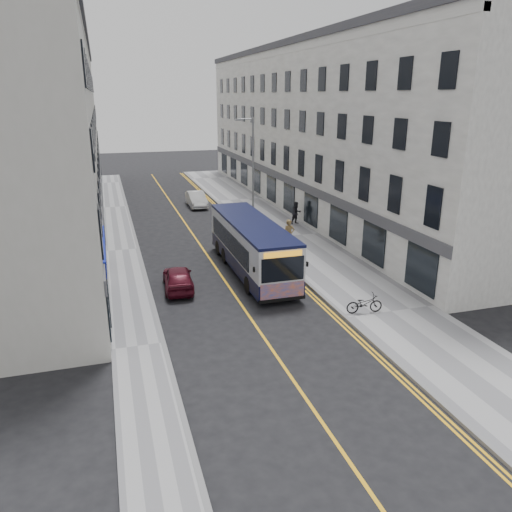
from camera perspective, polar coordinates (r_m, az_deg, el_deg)
ground at (r=22.14m, az=-0.51°, el=-7.29°), size 140.00×140.00×0.00m
pavement_east at (r=34.69m, az=3.79°, el=2.23°), size 4.50×64.00×0.12m
pavement_west at (r=32.60m, az=-15.06°, el=0.60°), size 2.00×64.00×0.12m
kerb_east at (r=33.99m, az=0.23°, el=1.95°), size 0.18×64.00×0.13m
kerb_west at (r=32.63m, az=-13.31°, el=0.76°), size 0.18×64.00×0.13m
road_centre_line at (r=33.09m, az=-6.40°, el=1.27°), size 0.12×64.00×0.01m
road_dbl_yellow_inner at (r=33.88m, az=-0.49°, el=1.78°), size 0.10×64.00×0.01m
road_dbl_yellow_outer at (r=33.93m, az=-0.17°, el=1.81°), size 0.10×64.00×0.01m
terrace_east at (r=43.81m, az=6.34°, el=14.01°), size 6.00×46.00×13.00m
terrace_west at (r=40.46m, az=-22.19°, el=12.51°), size 6.00×46.00×13.00m
streetlamp at (r=35.00m, az=-0.47°, el=9.65°), size 1.32×0.18×8.00m
city_bus at (r=27.36m, az=-0.51°, el=1.29°), size 2.35×10.05×2.92m
bicycle at (r=22.88m, az=12.28°, el=-5.34°), size 1.72×0.78×0.87m
pedestrian_near at (r=31.38m, az=3.80°, el=2.45°), size 0.78×0.60×1.91m
pedestrian_far at (r=37.76m, az=4.64°, el=4.93°), size 0.96×0.84×1.69m
car_white at (r=44.52m, az=-6.84°, el=6.46°), size 1.41×4.01×1.32m
car_maroon at (r=25.55m, az=-8.90°, el=-2.50°), size 1.69×3.67×1.22m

